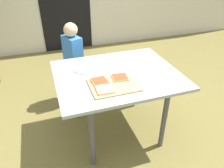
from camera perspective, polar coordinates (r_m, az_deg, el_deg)
name	(u,v)px	position (r m, az deg, el deg)	size (l,w,h in m)	color
ground_plane	(116,130)	(2.42, 1.13, -11.85)	(16.00, 16.00, 0.00)	brown
dining_table	(117,80)	(2.04, 1.31, 0.94)	(1.12, 0.91, 0.70)	#9DA9A3
cutting_board	(114,85)	(1.82, 0.41, -0.22)	(0.40, 0.32, 0.01)	tan
pizza_slice_near_left	(105,89)	(1.74, -1.92, -1.41)	(0.14, 0.14, 0.02)	tan
pizza_slice_far_right	(120,77)	(1.90, 2.09, 1.79)	(0.15, 0.14, 0.02)	tan
pizza_slice_far_left	(100,81)	(1.85, -3.28, 0.83)	(0.15, 0.14, 0.02)	tan
plate_white_left	(86,68)	(2.09, -6.85, 4.06)	(0.23, 0.23, 0.01)	white
child_left	(73,59)	(2.63, -10.04, 6.44)	(0.22, 0.27, 0.99)	navy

